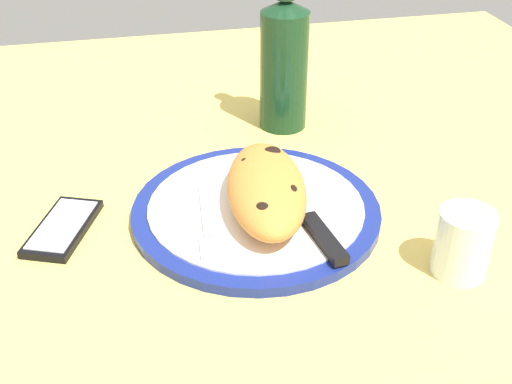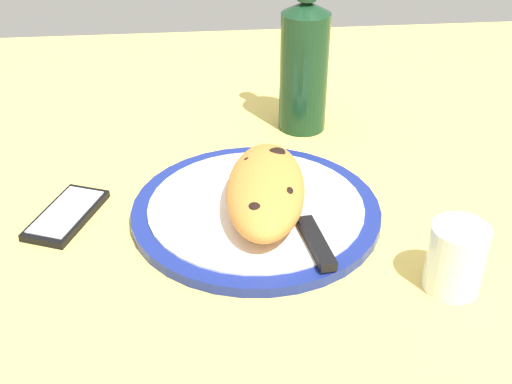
{
  "view_description": "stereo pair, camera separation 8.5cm",
  "coord_description": "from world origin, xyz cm",
  "px_view_note": "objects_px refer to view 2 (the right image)",
  "views": [
    {
      "loc": [
        69.76,
        -15.4,
        49.4
      ],
      "look_at": [
        0.0,
        0.0,
        3.71
      ],
      "focal_mm": 45.72,
      "sensor_mm": 36.0,
      "label": 1
    },
    {
      "loc": [
        71.1,
        -7.04,
        49.4
      ],
      "look_at": [
        0.0,
        0.0,
        3.71
      ],
      "focal_mm": 45.72,
      "sensor_mm": 36.0,
      "label": 2
    }
  ],
  "objects_px": {
    "plate": "(256,210)",
    "smartphone": "(67,215)",
    "fork": "(202,224)",
    "knife": "(309,230)",
    "calzone": "(266,189)",
    "water_glass": "(455,262)",
    "wine_bottle": "(304,63)"
  },
  "relations": [
    {
      "from": "fork",
      "to": "knife",
      "type": "distance_m",
      "value": 0.13
    },
    {
      "from": "plate",
      "to": "fork",
      "type": "relative_size",
      "value": 2.09
    },
    {
      "from": "knife",
      "to": "wine_bottle",
      "type": "height_order",
      "value": "wine_bottle"
    },
    {
      "from": "plate",
      "to": "calzone",
      "type": "height_order",
      "value": "calzone"
    },
    {
      "from": "plate",
      "to": "smartphone",
      "type": "xyz_separation_m",
      "value": [
        -0.02,
        -0.25,
        -0.0
      ]
    },
    {
      "from": "smartphone",
      "to": "calzone",
      "type": "bearing_deg",
      "value": 84.04
    },
    {
      "from": "calzone",
      "to": "wine_bottle",
      "type": "distance_m",
      "value": 0.28
    },
    {
      "from": "fork",
      "to": "smartphone",
      "type": "height_order",
      "value": "fork"
    },
    {
      "from": "knife",
      "to": "water_glass",
      "type": "bearing_deg",
      "value": 57.89
    },
    {
      "from": "calzone",
      "to": "smartphone",
      "type": "height_order",
      "value": "calzone"
    },
    {
      "from": "wine_bottle",
      "to": "knife",
      "type": "bearing_deg",
      "value": -7.48
    },
    {
      "from": "calzone",
      "to": "fork",
      "type": "xyz_separation_m",
      "value": [
        0.03,
        -0.08,
        -0.03
      ]
    },
    {
      "from": "fork",
      "to": "water_glass",
      "type": "xyz_separation_m",
      "value": [
        0.12,
        0.28,
        0.02
      ]
    },
    {
      "from": "calzone",
      "to": "water_glass",
      "type": "bearing_deg",
      "value": 51.7
    },
    {
      "from": "fork",
      "to": "smartphone",
      "type": "distance_m",
      "value": 0.19
    },
    {
      "from": "smartphone",
      "to": "water_glass",
      "type": "height_order",
      "value": "water_glass"
    },
    {
      "from": "calzone",
      "to": "smartphone",
      "type": "xyz_separation_m",
      "value": [
        -0.03,
        -0.26,
        -0.04
      ]
    },
    {
      "from": "fork",
      "to": "smartphone",
      "type": "xyz_separation_m",
      "value": [
        -0.06,
        -0.18,
        -0.01
      ]
    },
    {
      "from": "calzone",
      "to": "water_glass",
      "type": "distance_m",
      "value": 0.25
    },
    {
      "from": "plate",
      "to": "knife",
      "type": "relative_size",
      "value": 1.49
    },
    {
      "from": "smartphone",
      "to": "plate",
      "type": "bearing_deg",
      "value": 85.77
    },
    {
      "from": "calzone",
      "to": "smartphone",
      "type": "relative_size",
      "value": 1.66
    },
    {
      "from": "calzone",
      "to": "fork",
      "type": "height_order",
      "value": "calzone"
    },
    {
      "from": "calzone",
      "to": "knife",
      "type": "distance_m",
      "value": 0.08
    },
    {
      "from": "knife",
      "to": "wine_bottle",
      "type": "distance_m",
      "value": 0.34
    },
    {
      "from": "smartphone",
      "to": "wine_bottle",
      "type": "distance_m",
      "value": 0.44
    },
    {
      "from": "water_glass",
      "to": "wine_bottle",
      "type": "xyz_separation_m",
      "value": [
        -0.42,
        -0.11,
        0.08
      ]
    },
    {
      "from": "plate",
      "to": "fork",
      "type": "xyz_separation_m",
      "value": [
        0.04,
        -0.07,
        0.01
      ]
    },
    {
      "from": "calzone",
      "to": "water_glass",
      "type": "relative_size",
      "value": 2.86
    },
    {
      "from": "water_glass",
      "to": "knife",
      "type": "bearing_deg",
      "value": -122.11
    },
    {
      "from": "plate",
      "to": "wine_bottle",
      "type": "bearing_deg",
      "value": 158.08
    },
    {
      "from": "fork",
      "to": "water_glass",
      "type": "bearing_deg",
      "value": 66.04
    }
  ]
}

